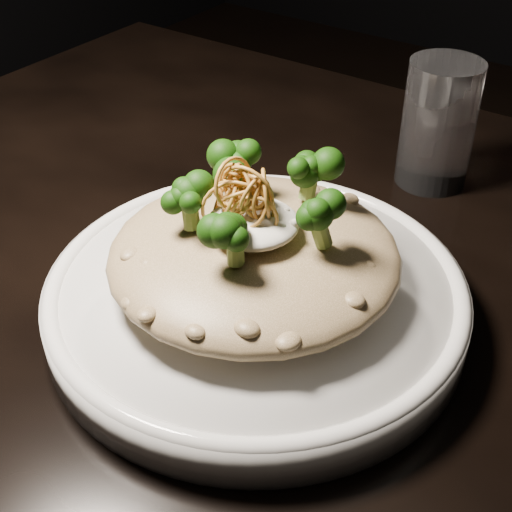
# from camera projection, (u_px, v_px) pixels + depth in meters

# --- Properties ---
(table) EXTENTS (1.10, 0.80, 0.75)m
(table) POSITION_uv_depth(u_px,v_px,m) (309.00, 375.00, 0.60)
(table) COLOR black
(table) RESTS_ON ground
(plate) EXTENTS (0.31, 0.31, 0.03)m
(plate) POSITION_uv_depth(u_px,v_px,m) (256.00, 299.00, 0.52)
(plate) COLOR white
(plate) RESTS_ON table
(risotto) EXTENTS (0.21, 0.21, 0.05)m
(risotto) POSITION_uv_depth(u_px,v_px,m) (254.00, 255.00, 0.50)
(risotto) COLOR brown
(risotto) RESTS_ON plate
(broccoli) EXTENTS (0.12, 0.12, 0.04)m
(broccoli) POSITION_uv_depth(u_px,v_px,m) (255.00, 196.00, 0.48)
(broccoli) COLOR black
(broccoli) RESTS_ON risotto
(cheese) EXTENTS (0.06, 0.06, 0.02)m
(cheese) POSITION_uv_depth(u_px,v_px,m) (253.00, 223.00, 0.48)
(cheese) COLOR silver
(cheese) RESTS_ON risotto
(shallots) EXTENTS (0.06, 0.06, 0.04)m
(shallots) POSITION_uv_depth(u_px,v_px,m) (246.00, 182.00, 0.46)
(shallots) COLOR brown
(shallots) RESTS_ON cheese
(drinking_glass) EXTENTS (0.08, 0.08, 0.12)m
(drinking_glass) POSITION_uv_depth(u_px,v_px,m) (438.00, 124.00, 0.66)
(drinking_glass) COLOR white
(drinking_glass) RESTS_ON table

